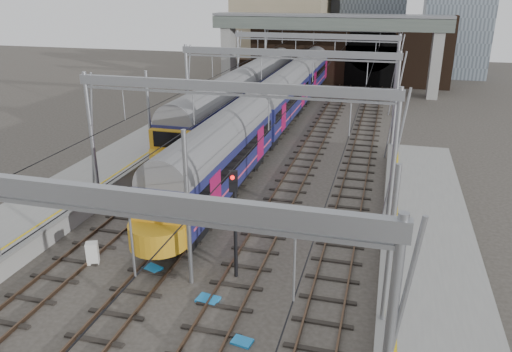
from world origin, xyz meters
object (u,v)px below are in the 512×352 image
(train_main, at_px, (296,84))
(train_second, at_px, (243,93))
(relay_cabinet, at_px, (92,253))
(signal_near_centre, at_px, (235,212))

(train_main, height_order, train_second, train_second)
(train_main, height_order, relay_cabinet, train_main)
(train_second, xyz_separation_m, signal_near_centre, (7.76, -27.64, 0.62))
(train_second, bearing_deg, signal_near_centre, -74.31)
(train_main, xyz_separation_m, signal_near_centre, (3.76, -33.89, 0.66))
(relay_cabinet, bearing_deg, signal_near_centre, -19.56)
(train_main, xyz_separation_m, train_second, (-4.00, -6.25, 0.04))
(train_second, relative_size, signal_near_centre, 6.71)
(signal_near_centre, xyz_separation_m, relay_cabinet, (-6.87, -0.60, -2.69))
(train_main, height_order, signal_near_centre, signal_near_centre)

